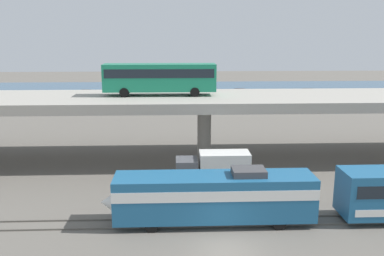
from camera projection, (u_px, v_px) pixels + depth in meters
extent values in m
plane|color=#605B54|center=(226.00, 250.00, 26.69)|extent=(260.00, 260.00, 0.00)
cube|color=#59544C|center=(220.00, 226.00, 29.87)|extent=(110.00, 0.12, 0.12)
cube|color=#59544C|center=(218.00, 218.00, 31.27)|extent=(110.00, 0.12, 0.12)
cube|color=#1E5984|center=(214.00, 196.00, 30.10)|extent=(14.52, 3.00, 3.20)
cube|color=silver|center=(214.00, 189.00, 29.97)|extent=(14.52, 3.04, 0.77)
cone|color=silver|center=(115.00, 202.00, 29.88)|extent=(1.98, 2.85, 2.85)
cube|color=black|center=(135.00, 186.00, 29.67)|extent=(1.98, 2.70, 1.02)
cube|color=#3F3F42|center=(249.00, 172.00, 29.79)|extent=(2.40, 1.80, 0.50)
cylinder|color=black|center=(152.00, 226.00, 28.96)|extent=(0.96, 0.18, 0.96)
cylinder|color=black|center=(153.00, 210.00, 31.59)|extent=(0.96, 0.18, 0.96)
cylinder|color=black|center=(279.00, 224.00, 29.33)|extent=(0.96, 0.18, 0.96)
cylinder|color=black|center=(271.00, 208.00, 31.96)|extent=(0.96, 0.18, 0.96)
cylinder|color=black|center=(383.00, 206.00, 32.32)|extent=(0.92, 0.18, 0.92)
cube|color=#9E998E|center=(204.00, 100.00, 44.69)|extent=(96.00, 10.89, 1.05)
cylinder|color=#9E998E|center=(204.00, 132.00, 45.48)|extent=(1.50, 1.50, 6.08)
cube|color=#197A56|center=(160.00, 77.00, 44.33)|extent=(12.00, 2.55, 2.90)
cube|color=black|center=(160.00, 73.00, 44.22)|extent=(11.52, 2.59, 0.93)
cube|color=black|center=(215.00, 74.00, 44.50)|extent=(0.08, 2.30, 1.74)
cylinder|color=black|center=(194.00, 89.00, 45.99)|extent=(1.00, 0.26, 1.00)
cylinder|color=black|center=(195.00, 92.00, 43.63)|extent=(1.00, 0.26, 1.00)
cylinder|color=black|center=(127.00, 90.00, 45.69)|extent=(1.00, 0.26, 1.00)
cylinder|color=black|center=(124.00, 93.00, 43.33)|extent=(1.00, 0.26, 1.00)
cube|color=#515459|center=(187.00, 169.00, 38.07)|extent=(2.00, 2.30, 2.00)
cube|color=silver|center=(224.00, 166.00, 38.14)|extent=(4.60, 2.30, 2.60)
cylinder|color=black|center=(190.00, 184.00, 37.24)|extent=(0.88, 0.28, 0.88)
cylinder|color=black|center=(189.00, 176.00, 39.36)|extent=(0.88, 0.28, 0.88)
cylinder|color=black|center=(237.00, 183.00, 37.41)|extent=(0.88, 0.28, 0.88)
cylinder|color=black|center=(233.00, 175.00, 39.54)|extent=(0.88, 0.28, 0.88)
cube|color=#9E998E|center=(191.00, 102.00, 80.08)|extent=(61.85, 10.68, 1.50)
cube|color=#B7B7BC|center=(124.00, 94.00, 80.76)|extent=(4.42, 1.73, 0.70)
cube|color=#1E232B|center=(125.00, 91.00, 80.64)|extent=(1.95, 1.52, 0.48)
cylinder|color=black|center=(117.00, 96.00, 79.99)|extent=(0.64, 0.20, 0.64)
cylinder|color=black|center=(118.00, 95.00, 81.58)|extent=(0.64, 0.20, 0.64)
cylinder|color=black|center=(131.00, 96.00, 80.10)|extent=(0.64, 0.20, 0.64)
cylinder|color=black|center=(132.00, 95.00, 81.69)|extent=(0.64, 0.20, 0.64)
cube|color=maroon|center=(166.00, 93.00, 81.67)|extent=(4.02, 1.70, 0.70)
cube|color=#1E232B|center=(165.00, 90.00, 81.53)|extent=(1.77, 1.50, 0.48)
cylinder|color=black|center=(172.00, 94.00, 82.59)|extent=(0.64, 0.20, 0.64)
cylinder|color=black|center=(172.00, 95.00, 81.01)|extent=(0.64, 0.20, 0.64)
cylinder|color=black|center=(160.00, 94.00, 82.49)|extent=(0.64, 0.20, 0.64)
cylinder|color=black|center=(160.00, 96.00, 80.91)|extent=(0.64, 0.20, 0.64)
cube|color=#515459|center=(92.00, 97.00, 76.68)|extent=(4.45, 1.77, 0.70)
cube|color=#1E232B|center=(91.00, 94.00, 76.53)|extent=(1.96, 1.56, 0.48)
cylinder|color=black|center=(100.00, 98.00, 77.63)|extent=(0.64, 0.20, 0.64)
cylinder|color=black|center=(99.00, 100.00, 75.99)|extent=(0.64, 0.20, 0.64)
cylinder|color=black|center=(86.00, 98.00, 77.52)|extent=(0.64, 0.20, 0.64)
cylinder|color=black|center=(84.00, 100.00, 75.88)|extent=(0.64, 0.20, 0.64)
cube|color=#0C4C26|center=(239.00, 93.00, 82.36)|extent=(4.31, 1.80, 0.70)
cube|color=#1E232B|center=(240.00, 90.00, 82.24)|extent=(1.90, 1.59, 0.48)
cylinder|color=black|center=(233.00, 95.00, 81.55)|extent=(0.64, 0.20, 0.64)
cylinder|color=black|center=(231.00, 94.00, 83.22)|extent=(0.64, 0.20, 0.64)
cylinder|color=black|center=(246.00, 95.00, 81.66)|extent=(0.64, 0.20, 0.64)
cylinder|color=black|center=(245.00, 94.00, 83.33)|extent=(0.64, 0.20, 0.64)
cube|color=silver|center=(307.00, 93.00, 82.23)|extent=(4.55, 1.86, 0.70)
cube|color=#1E232B|center=(309.00, 90.00, 82.10)|extent=(2.00, 1.64, 0.48)
cylinder|color=black|center=(302.00, 95.00, 81.39)|extent=(0.64, 0.20, 0.64)
cylinder|color=black|center=(299.00, 94.00, 83.11)|extent=(0.64, 0.20, 0.64)
cylinder|color=black|center=(316.00, 95.00, 81.50)|extent=(0.64, 0.20, 0.64)
cylinder|color=black|center=(313.00, 94.00, 83.22)|extent=(0.64, 0.20, 0.64)
cube|color=silver|center=(84.00, 94.00, 80.36)|extent=(4.02, 1.79, 0.70)
cube|color=#1E232B|center=(85.00, 91.00, 80.23)|extent=(1.77, 1.57, 0.48)
cylinder|color=black|center=(77.00, 97.00, 79.56)|extent=(0.64, 0.20, 0.64)
cylinder|color=black|center=(79.00, 95.00, 81.21)|extent=(0.64, 0.20, 0.64)
cylinder|color=black|center=(90.00, 96.00, 79.66)|extent=(0.64, 0.20, 0.64)
cylinder|color=black|center=(92.00, 95.00, 81.31)|extent=(0.64, 0.20, 0.64)
cube|color=#9E998C|center=(207.00, 94.00, 80.43)|extent=(4.61, 1.84, 0.70)
cube|color=#1E232B|center=(206.00, 91.00, 80.29)|extent=(2.03, 1.62, 0.48)
cylinder|color=black|center=(214.00, 95.00, 81.42)|extent=(0.64, 0.20, 0.64)
cylinder|color=black|center=(215.00, 96.00, 79.71)|extent=(0.64, 0.20, 0.64)
cylinder|color=black|center=(199.00, 95.00, 81.30)|extent=(0.64, 0.20, 0.64)
cylinder|color=black|center=(200.00, 97.00, 79.60)|extent=(0.64, 0.20, 0.64)
cube|color=#515459|center=(121.00, 97.00, 77.29)|extent=(4.35, 1.78, 0.70)
cube|color=#1E232B|center=(122.00, 93.00, 77.17)|extent=(1.91, 1.56, 0.48)
cylinder|color=black|center=(113.00, 99.00, 76.49)|extent=(0.64, 0.20, 0.64)
cylinder|color=black|center=(114.00, 98.00, 78.14)|extent=(0.64, 0.20, 0.64)
cylinder|color=black|center=(128.00, 99.00, 76.60)|extent=(0.64, 0.20, 0.64)
cylinder|color=black|center=(129.00, 98.00, 78.25)|extent=(0.64, 0.20, 0.64)
cube|color=#2D5170|center=(188.00, 90.00, 102.65)|extent=(140.00, 36.00, 0.01)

